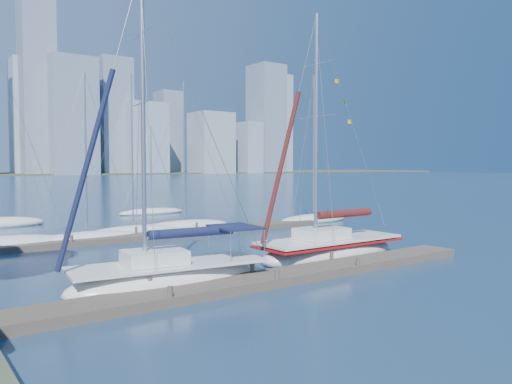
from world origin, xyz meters
TOP-DOWN VIEW (x-y plane):
  - ground at (0.00, 0.00)m, footprint 700.00×700.00m
  - near_dock at (0.00, 0.00)m, footprint 26.00×2.00m
  - far_dock at (2.00, 16.00)m, footprint 30.00×1.80m
  - sailboat_navy at (-3.65, 1.97)m, footprint 9.23×3.92m
  - sailboat_maroon at (6.78, 2.85)m, footprint 9.57×3.15m
  - bg_boat_1 at (-2.42, 17.09)m, footprint 7.85×3.98m
  - bg_boat_2 at (1.46, 18.45)m, footprint 7.93×3.44m
  - bg_boat_3 at (6.22, 19.20)m, footprint 8.45×4.08m
  - bg_boat_5 at (18.32, 16.79)m, footprint 8.14×4.85m
  - bg_boat_7 at (9.49, 33.00)m, footprint 7.54×3.75m

SIDE VIEW (x-z plane):
  - ground at x=0.00m, z-range 0.00..0.00m
  - far_dock at x=2.00m, z-range 0.00..0.36m
  - near_dock at x=0.00m, z-range 0.00..0.40m
  - bg_boat_7 at x=9.49m, z-range -4.66..5.07m
  - bg_boat_1 at x=-2.42m, z-range -5.71..6.18m
  - bg_boat_2 at x=1.46m, z-range -6.00..6.48m
  - bg_boat_3 at x=6.22m, z-range -5.97..6.47m
  - bg_boat_5 at x=18.32m, z-range -6.67..7.21m
  - sailboat_maroon at x=6.78m, z-range -6.04..8.07m
  - sailboat_navy at x=-3.65m, z-range -5.94..8.04m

